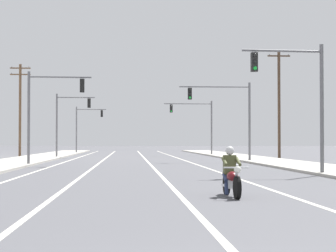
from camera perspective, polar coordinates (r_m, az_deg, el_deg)
lane_stripe_center at (r=51.06m, az=-1.98°, el=-3.22°), size 0.16×100.00×0.01m
lane_stripe_left at (r=51.08m, az=-6.08°, el=-3.21°), size 0.16×100.00×0.01m
lane_stripe_right at (r=51.26m, az=1.60°, el=-3.21°), size 0.16×100.00×0.01m
lane_stripe_far_left at (r=51.27m, az=-9.17°, el=-3.19°), size 0.16×100.00×0.01m
sidewalk_kerb_right at (r=47.32m, az=9.72°, el=-3.26°), size 4.40×110.00×0.14m
sidewalk_kerb_left at (r=46.80m, az=-14.06°, el=-3.26°), size 4.40×110.00×0.14m
motorcycle_with_rider at (r=18.04m, az=5.85°, el=-4.65°), size 0.70×2.19×1.46m
traffic_signal_near_right at (r=29.73m, az=12.05°, el=3.31°), size 3.94×0.55×6.20m
traffic_signal_near_left at (r=41.47m, az=-11.13°, el=1.99°), size 4.18×0.46×6.20m
traffic_signal_mid_right at (r=48.35m, az=5.64°, el=1.60°), size 5.61×0.37×6.20m
traffic_signal_mid_left at (r=60.41m, az=-9.27°, el=0.89°), size 3.74×0.37×6.20m
traffic_signal_far_right at (r=69.94m, az=2.75°, el=0.66°), size 5.51×0.49×6.20m
traffic_signal_far_left at (r=82.87m, az=-7.68°, el=0.28°), size 4.03×0.45×6.20m
utility_pole_right_far at (r=57.17m, az=10.21°, el=2.11°), size 2.08×0.26×9.80m
utility_pole_left_far at (r=64.67m, az=-13.50°, el=1.71°), size 2.07×0.26×9.47m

